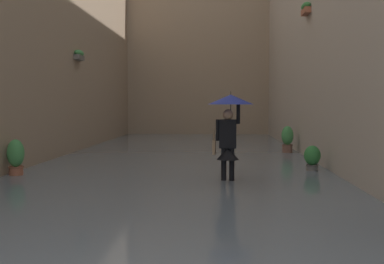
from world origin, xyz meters
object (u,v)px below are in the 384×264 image
at_px(potted_plant_far_right, 16,158).
at_px(potted_plant_near_left, 287,140).
at_px(person_wading, 229,119).
at_px(potted_plant_far_left, 312,159).

bearing_deg(potted_plant_far_right, potted_plant_near_left, -142.39).
xyz_separation_m(person_wading, potted_plant_far_left, (-2.20, -1.71, -1.07)).
xyz_separation_m(person_wading, potted_plant_near_left, (-2.24, -6.22, -0.94)).
bearing_deg(potted_plant_far_left, person_wading, 37.83).
bearing_deg(potted_plant_far_right, potted_plant_far_left, -170.90).
relative_size(potted_plant_near_left, potted_plant_far_left, 1.38).
bearing_deg(person_wading, potted_plant_far_right, -5.90).
xyz_separation_m(potted_plant_near_left, potted_plant_far_left, (0.04, 4.52, -0.13)).
relative_size(person_wading, potted_plant_far_right, 2.14).
bearing_deg(person_wading, potted_plant_far_left, -142.17).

